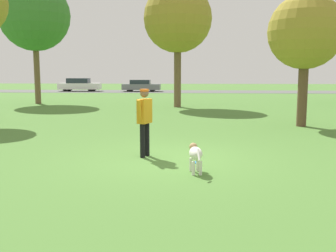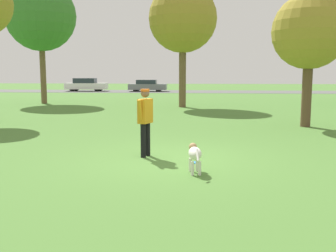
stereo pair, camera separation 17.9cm
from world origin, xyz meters
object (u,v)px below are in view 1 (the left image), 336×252
(dog, at_px, (195,154))
(parked_car_grey, at_px, (141,86))
(tree_mid_center, at_px, (178,19))
(frisbee, at_px, (194,162))
(tree_far_left, at_px, (34,16))
(person, at_px, (145,117))
(tree_near_right, at_px, (305,33))
(parked_car_white, at_px, (79,85))

(dog, height_order, parked_car_grey, parked_car_grey)
(tree_mid_center, bearing_deg, frisbee, -86.27)
(tree_far_left, xyz_separation_m, parked_car_grey, (4.87, 16.40, -5.15))
(frisbee, height_order, tree_far_left, tree_far_left)
(frisbee, bearing_deg, person, 153.97)
(tree_near_right, distance_m, tree_far_left, 18.00)
(tree_mid_center, bearing_deg, parked_car_grey, 104.07)
(tree_mid_center, distance_m, parked_car_white, 22.22)
(tree_far_left, xyz_separation_m, parked_car_white, (-1.95, 16.52, -5.07))
(frisbee, height_order, parked_car_white, parked_car_white)
(frisbee, distance_m, tree_near_right, 8.62)
(tree_far_left, height_order, parked_car_white, tree_far_left)
(dog, xyz_separation_m, parked_car_white, (-12.40, 34.17, 0.29))
(dog, xyz_separation_m, tree_far_left, (-10.45, 17.64, 5.37))
(tree_near_right, bearing_deg, dog, -119.56)
(frisbee, height_order, tree_mid_center, tree_mid_center)
(tree_near_right, bearing_deg, parked_car_grey, 110.28)
(person, height_order, dog, person)
(dog, distance_m, parked_car_grey, 34.50)
(dog, height_order, parked_car_white, parked_car_white)
(tree_far_left, bearing_deg, parked_car_grey, 73.47)
(person, height_order, tree_mid_center, tree_mid_center)
(frisbee, height_order, tree_near_right, tree_near_right)
(person, distance_m, parked_car_grey, 32.82)
(dog, relative_size, tree_near_right, 0.19)
(tree_far_left, bearing_deg, tree_mid_center, -11.84)
(frisbee, bearing_deg, tree_far_left, 121.94)
(tree_mid_center, bearing_deg, tree_far_left, 168.16)
(parked_car_grey, bearing_deg, dog, -81.11)
(tree_near_right, height_order, parked_car_grey, tree_near_right)
(person, bearing_deg, frisbee, -93.65)
(tree_mid_center, xyz_separation_m, parked_car_white, (-11.42, 18.51, -4.54))
(person, bearing_deg, tree_near_right, -20.37)
(dog, distance_m, tree_near_right, 9.17)
(frisbee, distance_m, tree_far_left, 20.55)
(frisbee, relative_size, parked_car_white, 0.05)
(dog, distance_m, tree_mid_center, 16.41)
(person, relative_size, tree_far_left, 0.21)
(frisbee, distance_m, tree_mid_center, 15.68)
(tree_mid_center, distance_m, parked_car_grey, 19.51)
(tree_near_right, distance_m, parked_car_white, 31.59)
(person, distance_m, parked_car_white, 34.50)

